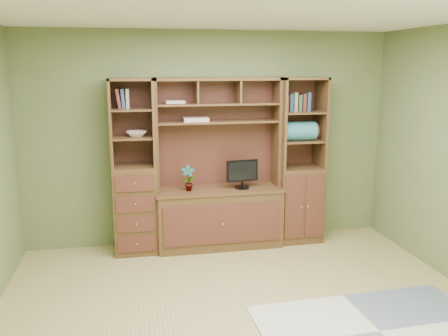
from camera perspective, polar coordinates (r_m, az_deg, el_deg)
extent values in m
cube|color=tan|center=(4.41, 2.86, -17.50)|extent=(4.60, 4.10, 0.04)
cube|color=white|center=(3.85, 3.29, 18.39)|extent=(4.60, 4.10, 0.04)
cube|color=#667446|center=(5.86, -1.73, 3.54)|extent=(4.50, 0.04, 2.60)
cube|color=#667446|center=(2.15, 16.54, -12.71)|extent=(4.50, 0.04, 2.60)
cube|color=#4E321B|center=(5.66, -0.60, 0.40)|extent=(1.54, 0.53, 2.05)
cube|color=#4E321B|center=(5.61, -10.78, 0.08)|extent=(0.50, 0.45, 2.05)
cube|color=#4E321B|center=(5.97, 9.05, 0.87)|extent=(0.55, 0.45, 2.05)
cube|color=#929697|center=(4.39, 18.22, -18.22)|extent=(2.00, 1.38, 0.01)
cube|color=black|center=(5.69, 2.21, -0.10)|extent=(0.41, 0.21, 0.48)
imported|color=#B74F3E|center=(5.60, -4.34, -1.24)|extent=(0.16, 0.11, 0.31)
cube|color=beige|center=(5.62, -3.43, 5.86)|extent=(0.29, 0.21, 0.04)
imported|color=white|center=(5.54, -10.47, 4.08)|extent=(0.24, 0.24, 0.06)
cube|color=teal|center=(5.85, 9.02, 4.41)|extent=(0.40, 0.23, 0.23)
cube|color=brown|center=(6.03, 10.22, 4.44)|extent=(0.35, 0.19, 0.19)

